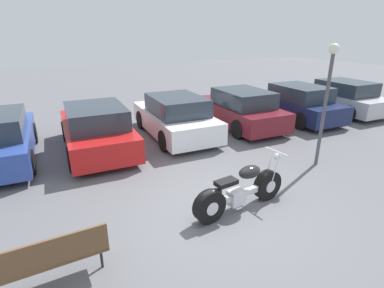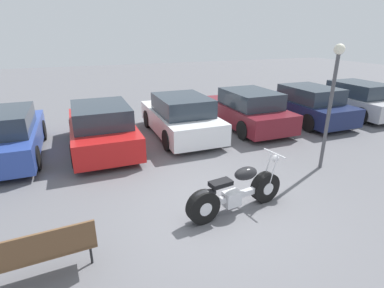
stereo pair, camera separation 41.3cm
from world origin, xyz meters
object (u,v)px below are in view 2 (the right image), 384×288
(parked_car_blue, at_px, (4,136))
(park_bench, at_px, (38,251))
(parked_car_maroon, at_px, (247,110))
(lamp_post, at_px, (333,89))
(parked_car_silver, at_px, (354,99))
(motorcycle, at_px, (235,193))
(parked_car_red, at_px, (102,128))
(parked_car_navy, at_px, (306,105))
(parked_car_white, at_px, (181,117))

(parked_car_blue, height_order, park_bench, parked_car_blue)
(parked_car_maroon, height_order, lamp_post, lamp_post)
(parked_car_blue, bearing_deg, parked_car_silver, 0.02)
(motorcycle, height_order, parked_car_blue, parked_car_blue)
(park_bench, distance_m, lamp_post, 7.06)
(motorcycle, xyz_separation_m, parked_car_blue, (-4.77, 4.86, 0.25))
(parked_car_red, distance_m, park_bench, 5.42)
(motorcycle, xyz_separation_m, lamp_post, (3.19, 1.00, 1.70))
(parked_car_maroon, bearing_deg, parked_car_blue, -179.39)
(lamp_post, bearing_deg, parked_car_blue, 154.15)
(parked_car_blue, relative_size, parked_car_maroon, 1.00)
(motorcycle, xyz_separation_m, parked_car_maroon, (3.26, 4.94, 0.25))
(motorcycle, relative_size, parked_car_navy, 0.54)
(parked_car_navy, xyz_separation_m, parked_car_silver, (2.67, 0.05, 0.00))
(motorcycle, xyz_separation_m, parked_car_silver, (8.61, 4.86, 0.25))
(parked_car_blue, height_order, parked_car_maroon, same)
(parked_car_blue, distance_m, parked_car_maroon, 8.02)
(motorcycle, bearing_deg, lamp_post, 17.38)
(parked_car_maroon, distance_m, lamp_post, 4.20)
(parked_car_blue, relative_size, parked_car_white, 1.00)
(parked_car_blue, height_order, lamp_post, lamp_post)
(parked_car_navy, height_order, park_bench, parked_car_navy)
(parked_car_blue, xyz_separation_m, parked_car_navy, (10.70, -0.04, 0.00))
(motorcycle, bearing_deg, parked_car_white, 83.23)
(parked_car_white, height_order, parked_car_silver, same)
(parked_car_navy, bearing_deg, parked_car_blue, 179.79)
(park_bench, bearing_deg, parked_car_silver, 24.29)
(parked_car_navy, bearing_deg, parked_car_white, 178.91)
(parked_car_red, bearing_deg, parked_car_white, 6.07)
(parked_car_red, bearing_deg, parked_car_silver, 1.22)
(parked_car_red, height_order, park_bench, parked_car_red)
(parked_car_blue, bearing_deg, parked_car_white, 0.67)
(parked_car_red, height_order, parked_car_maroon, same)
(lamp_post, bearing_deg, motorcycle, -162.62)
(motorcycle, bearing_deg, parked_car_maroon, 56.60)
(motorcycle, bearing_deg, parked_car_navy, 39.07)
(parked_car_navy, height_order, lamp_post, lamp_post)
(motorcycle, height_order, parked_car_red, parked_car_red)
(parked_car_white, bearing_deg, parked_car_red, -173.93)
(parked_car_white, distance_m, parked_car_maroon, 2.67)
(parked_car_white, distance_m, lamp_post, 4.93)
(parked_car_silver, height_order, lamp_post, lamp_post)
(motorcycle, bearing_deg, parked_car_blue, 134.46)
(park_bench, xyz_separation_m, lamp_post, (6.69, 1.60, 1.58))
(parked_car_maroon, xyz_separation_m, park_bench, (-6.76, -5.54, -0.13))
(motorcycle, distance_m, parked_car_silver, 9.89)
(parked_car_white, xyz_separation_m, park_bench, (-4.08, -5.52, -0.13))
(parked_car_silver, bearing_deg, parked_car_blue, -179.98)
(motorcycle, distance_m, parked_car_blue, 6.81)
(parked_car_red, bearing_deg, park_bench, -105.05)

